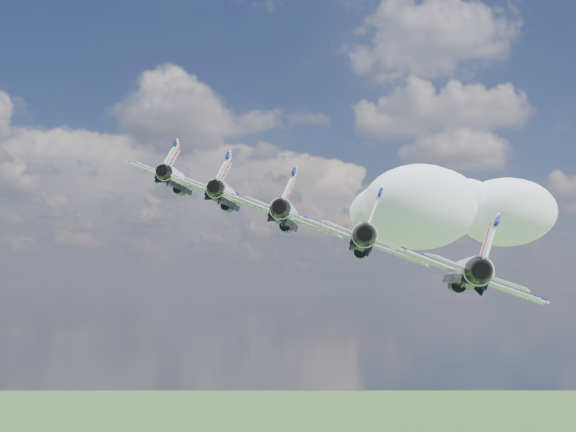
# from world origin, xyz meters

# --- Properties ---
(cloud_far) EXTENTS (64.69, 50.83, 25.41)m
(cloud_far) POSITION_xyz_m (28.07, 224.35, 168.65)
(cloud_far) COLOR white
(jet_0) EXTENTS (12.47, 16.56, 8.35)m
(jet_0) POSITION_xyz_m (-34.91, 34.66, 154.52)
(jet_0) COLOR white
(jet_1) EXTENTS (12.47, 16.56, 8.35)m
(jet_1) POSITION_xyz_m (-27.73, 26.89, 151.53)
(jet_1) COLOR silver
(jet_2) EXTENTS (12.47, 16.56, 8.35)m
(jet_2) POSITION_xyz_m (-20.55, 19.12, 148.53)
(jet_2) COLOR silver
(jet_3) EXTENTS (12.47, 16.56, 8.35)m
(jet_3) POSITION_xyz_m (-13.36, 11.35, 145.54)
(jet_3) COLOR white
(jet_4) EXTENTS (12.47, 16.56, 8.35)m
(jet_4) POSITION_xyz_m (-6.18, 3.58, 142.55)
(jet_4) COLOR white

